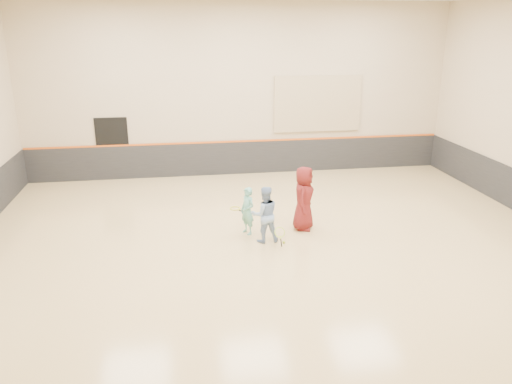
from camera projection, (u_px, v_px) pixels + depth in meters
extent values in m
cube|color=tan|center=(271.00, 242.00, 12.81)|extent=(15.00, 12.00, 0.20)
cube|color=#C5B090|center=(240.00, 91.00, 17.45)|extent=(15.00, 0.02, 6.00)
cube|color=#C5B090|center=(363.00, 212.00, 6.20)|extent=(15.00, 0.02, 6.00)
cube|color=#232326|center=(241.00, 158.00, 18.18)|extent=(14.90, 0.04, 1.20)
cube|color=#D85914|center=(241.00, 141.00, 17.97)|extent=(14.90, 0.03, 0.06)
cube|color=tan|center=(318.00, 104.00, 17.97)|extent=(3.20, 0.08, 2.00)
cube|color=black|center=(113.00, 149.00, 17.36)|extent=(1.10, 0.05, 2.20)
imported|color=#69B6A6|center=(248.00, 211.00, 12.92)|extent=(0.49, 0.55, 1.26)
imported|color=#829FCA|center=(265.00, 214.00, 12.41)|extent=(0.74, 0.59, 1.45)
imported|color=maroon|center=(304.00, 198.00, 13.15)|extent=(0.83, 0.99, 1.72)
sphere|color=#B1C92E|center=(284.00, 242.00, 12.49)|extent=(0.07, 0.07, 0.07)
sphere|color=gold|center=(309.00, 190.00, 13.02)|extent=(0.07, 0.07, 0.07)
sphere|color=#CCEE37|center=(244.00, 219.00, 14.00)|extent=(0.07, 0.07, 0.07)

